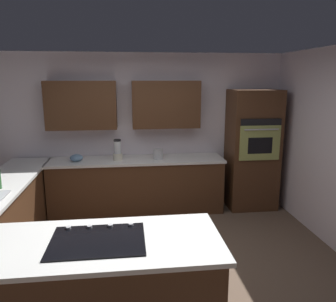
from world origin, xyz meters
The scene contains 12 objects.
ground_plane centered at (0.00, 0.00, 0.00)m, with size 14.00×14.00×0.00m, color brown.
wall_back centered at (0.07, -2.04, 1.42)m, with size 6.00×0.44×2.60m.
lower_cabinets_back centered at (0.10, -1.72, 0.43)m, with size 2.80×0.60×0.86m, color #472B19.
countertop_back centered at (0.10, -1.72, 0.88)m, with size 2.84×0.64×0.04m, color silver.
lower_cabinets_side centered at (1.82, -0.55, 0.43)m, with size 0.60×2.90×0.86m, color #472B19.
island_base centered at (0.48, 1.01, 0.43)m, with size 1.96×0.82×0.86m, color #472B19.
island_top centered at (0.48, 1.01, 0.88)m, with size 2.04×0.90×0.04m, color silver.
wall_oven centered at (-1.85, -1.72, 1.01)m, with size 0.80×0.66×2.01m.
cooktop centered at (0.48, 1.01, 0.91)m, with size 0.76×0.56×0.03m.
blender centered at (0.40, -1.69, 1.05)m, with size 0.15×0.15×0.34m.
mixing_bowl centered at (1.05, -1.69, 0.96)m, with size 0.20×0.20×0.11m, color #668CB2.
kettle centered at (-0.25, -1.69, 0.98)m, with size 0.16×0.16×0.16m, color #B7BABF.
Camera 1 is at (0.21, 3.52, 2.20)m, focal length 35.26 mm.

